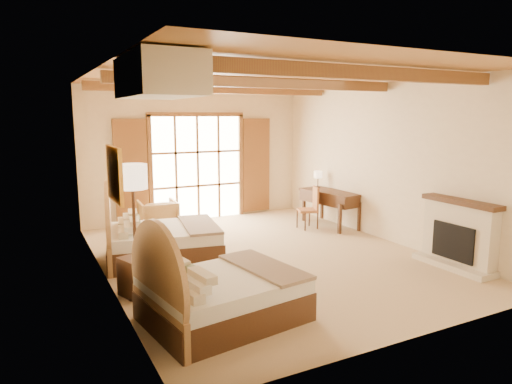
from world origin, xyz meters
TOP-DOWN VIEW (x-y plane):
  - floor at (0.00, 0.00)m, footprint 7.00×7.00m
  - wall_back at (0.00, 3.50)m, footprint 5.50×0.00m
  - wall_left at (-2.75, 0.00)m, footprint 0.00×7.00m
  - wall_right at (2.75, 0.00)m, footprint 0.00×7.00m
  - ceiling at (0.00, 0.00)m, footprint 7.00×7.00m
  - ceiling_beams at (0.00, 0.00)m, footprint 5.39×4.60m
  - french_doors at (0.00, 3.44)m, footprint 3.95×0.08m
  - fireplace at (2.60, -2.00)m, footprint 0.46×1.40m
  - painting at (-2.70, -0.75)m, footprint 0.06×0.95m
  - canopy_valance at (-2.40, -2.00)m, footprint 0.70×1.40m
  - bed_near at (-1.82, -2.05)m, footprint 2.03×1.64m
  - bed_far at (-1.82, 0.67)m, footprint 2.15×1.76m
  - nightstand at (-2.43, -0.76)m, footprint 0.59×0.59m
  - floor_lamp at (-2.50, -0.88)m, footprint 0.40×0.40m
  - armchair at (-1.27, 2.51)m, footprint 0.83×0.85m
  - ottoman at (-1.12, 2.42)m, footprint 0.55×0.55m
  - desk at (2.46, 1.36)m, footprint 0.86×1.59m
  - desk_chair at (1.87, 1.39)m, footprint 0.55×0.54m
  - desk_lamp at (2.51, 1.95)m, footprint 0.20×0.20m

SIDE VIEW (x-z plane):
  - floor at x=0.00m, z-range 0.00..0.00m
  - ottoman at x=-1.12m, z-range 0.00..0.40m
  - nightstand at x=-2.43m, z-range 0.00..0.55m
  - desk_chair at x=1.87m, z-range -0.18..0.77m
  - armchair at x=-1.27m, z-range 0.00..0.73m
  - bed_near at x=-1.82m, z-range -0.24..0.98m
  - bed_far at x=-1.82m, z-range -0.25..1.02m
  - desk at x=2.46m, z-range 0.03..0.84m
  - fireplace at x=2.60m, z-range -0.07..1.09m
  - desk_lamp at x=2.51m, z-range 0.92..1.31m
  - french_doors at x=0.00m, z-range -0.05..2.55m
  - wall_back at x=0.00m, z-range -1.15..4.35m
  - wall_left at x=-2.75m, z-range -1.90..5.10m
  - wall_right at x=2.75m, z-range -1.90..5.10m
  - floor_lamp at x=-2.50m, z-range 0.66..2.55m
  - painting at x=-2.70m, z-range 1.38..2.12m
  - canopy_valance at x=-2.40m, z-range 2.73..3.18m
  - ceiling_beams at x=0.00m, z-range 2.99..3.17m
  - ceiling at x=0.00m, z-range 3.20..3.20m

